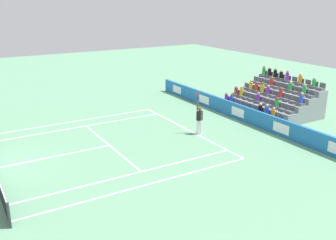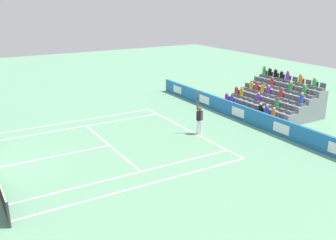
# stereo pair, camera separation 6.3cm
# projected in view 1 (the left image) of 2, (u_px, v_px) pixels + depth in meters

# --- Properties ---
(line_baseline) EXTENTS (10.97, 0.10, 0.01)m
(line_baseline) POSITION_uv_depth(u_px,v_px,m) (187.00, 130.00, 24.84)
(line_baseline) COLOR white
(line_baseline) RESTS_ON ground
(line_service) EXTENTS (8.23, 0.10, 0.01)m
(line_service) POSITION_uv_depth(u_px,v_px,m) (109.00, 145.00, 22.17)
(line_service) COLOR white
(line_service) RESTS_ON ground
(line_centre_service) EXTENTS (0.10, 6.40, 0.01)m
(line_centre_service) POSITION_uv_depth(u_px,v_px,m) (55.00, 156.00, 20.61)
(line_centre_service) COLOR white
(line_centre_service) RESTS_ON ground
(line_singles_sideline_left) EXTENTS (0.10, 11.89, 0.01)m
(line_singles_sideline_left) POSITION_uv_depth(u_px,v_px,m) (79.00, 127.00, 25.31)
(line_singles_sideline_left) COLOR white
(line_singles_sideline_left) RESTS_ON ground
(line_singles_sideline_right) EXTENTS (0.10, 11.89, 0.01)m
(line_singles_sideline_right) POSITION_uv_depth(u_px,v_px,m) (133.00, 174.00, 18.58)
(line_singles_sideline_right) COLOR white
(line_singles_sideline_right) RESTS_ON ground
(line_doubles_sideline_left) EXTENTS (0.10, 11.89, 0.01)m
(line_doubles_sideline_left) POSITION_uv_depth(u_px,v_px,m) (73.00, 122.00, 26.43)
(line_doubles_sideline_left) COLOR white
(line_doubles_sideline_left) RESTS_ON ground
(line_doubles_sideline_right) EXTENTS (0.10, 11.89, 0.01)m
(line_doubles_sideline_right) POSITION_uv_depth(u_px,v_px,m) (146.00, 185.00, 17.46)
(line_doubles_sideline_right) COLOR white
(line_doubles_sideline_right) RESTS_ON ground
(line_centre_mark) EXTENTS (0.10, 0.20, 0.01)m
(line_centre_mark) POSITION_uv_depth(u_px,v_px,m) (186.00, 130.00, 24.79)
(line_centre_mark) COLOR white
(line_centre_mark) RESTS_ON ground
(sponsor_barrier) EXTENTS (20.26, 0.22, 1.09)m
(sponsor_barrier) POSITION_uv_depth(u_px,v_px,m) (239.00, 112.00, 26.80)
(sponsor_barrier) COLOR #1E66AD
(sponsor_barrier) RESTS_ON ground
(tennis_player) EXTENTS (0.53, 0.39, 2.85)m
(tennis_player) POSITION_uv_depth(u_px,v_px,m) (199.00, 119.00, 23.79)
(tennis_player) COLOR white
(tennis_player) RESTS_ON ground
(stadium_stand) EXTENTS (6.20, 4.75, 3.03)m
(stadium_stand) POSITION_uv_depth(u_px,v_px,m) (275.00, 101.00, 28.45)
(stadium_stand) COLOR gray
(stadium_stand) RESTS_ON ground
(loose_tennis_ball) EXTENTS (0.07, 0.07, 0.07)m
(loose_tennis_ball) POSITION_uv_depth(u_px,v_px,m) (16.00, 158.00, 20.35)
(loose_tennis_ball) COLOR #D1E533
(loose_tennis_ball) RESTS_ON ground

